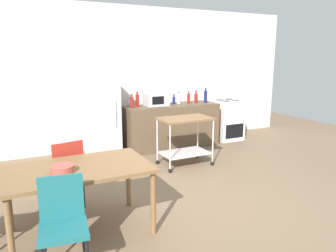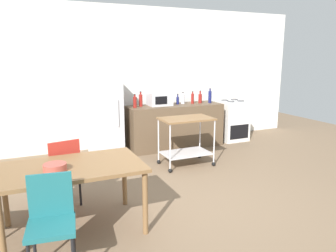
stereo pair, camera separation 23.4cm
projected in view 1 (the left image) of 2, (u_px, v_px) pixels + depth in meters
name	position (u px, v px, depth m)	size (l,w,h in m)	color
ground_plane	(201.00, 204.00, 4.22)	(12.00, 12.00, 0.00)	brown
back_wall	(120.00, 78.00, 6.71)	(8.40, 0.12, 2.90)	silver
kitchen_counter	(171.00, 126.00, 6.79)	(2.00, 0.64, 0.90)	brown
dining_table	(78.00, 174.00, 3.41)	(1.50, 0.90, 0.75)	brown
chair_red	(66.00, 169.00, 4.01)	(0.47, 0.47, 0.89)	#B72D23
chair_teal	(63.00, 221.00, 2.75)	(0.45, 0.45, 0.89)	#1E666B
stove_oven	(227.00, 120.00, 7.44)	(0.60, 0.61, 0.92)	white
refrigerator	(102.00, 116.00, 6.18)	(0.60, 0.63, 1.55)	silver
kitchen_cart	(185.00, 133.00, 5.63)	(0.91, 0.57, 0.85)	brown
bottle_sesame_oil	(132.00, 102.00, 6.29)	(0.07, 0.07, 0.27)	maroon
bottle_vinegar	(137.00, 100.00, 6.44)	(0.07, 0.07, 0.30)	maroon
microwave	(156.00, 99.00, 6.58)	(0.46, 0.35, 0.26)	silver
bottle_soy_sauce	(174.00, 100.00, 6.78)	(0.06, 0.06, 0.21)	navy
bottle_soda	(179.00, 99.00, 6.85)	(0.08, 0.08, 0.24)	silver
bottle_wine	(189.00, 98.00, 6.88)	(0.06, 0.06, 0.26)	maroon
bottle_hot_sauce	(196.00, 98.00, 6.98)	(0.08, 0.08, 0.26)	maroon
bottle_sparkling_water	(206.00, 96.00, 7.01)	(0.07, 0.07, 0.31)	navy
fruit_bowl	(62.00, 169.00, 3.24)	(0.23, 0.23, 0.07)	#B24C3F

